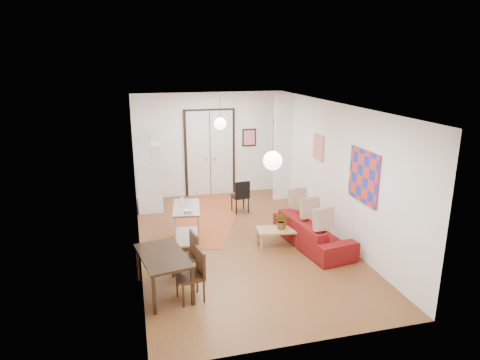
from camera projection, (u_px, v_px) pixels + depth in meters
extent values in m
plane|color=brown|center=(241.00, 242.00, 9.16)|extent=(7.00, 7.00, 0.00)
cube|color=white|center=(241.00, 105.00, 8.36)|extent=(4.20, 7.00, 0.02)
cube|color=white|center=(210.00, 144.00, 12.02)|extent=(4.20, 0.02, 2.90)
cube|color=white|center=(309.00, 247.00, 5.50)|extent=(4.20, 0.02, 2.90)
cube|color=white|center=(136.00, 184.00, 8.26)|extent=(0.02, 7.00, 2.90)
cube|color=white|center=(334.00, 170.00, 9.26)|extent=(0.02, 7.00, 2.90)
cube|color=silver|center=(210.00, 154.00, 12.05)|extent=(1.44, 0.06, 2.50)
cube|color=white|center=(283.00, 148.00, 11.58)|extent=(0.50, 0.10, 2.90)
cube|color=white|center=(141.00, 146.00, 9.57)|extent=(0.35, 1.00, 0.70)
cube|color=red|center=(364.00, 176.00, 8.04)|extent=(0.05, 1.00, 1.00)
cube|color=beige|center=(319.00, 147.00, 9.91)|extent=(0.05, 0.50, 0.60)
cube|color=red|center=(249.00, 138.00, 12.23)|extent=(0.40, 0.03, 0.50)
cube|color=#915E3C|center=(134.00, 140.00, 9.99)|extent=(0.03, 0.44, 0.54)
sphere|color=silver|center=(220.00, 124.00, 10.40)|extent=(0.30, 0.30, 0.30)
cylinder|color=black|center=(220.00, 107.00, 10.29)|extent=(0.01, 0.01, 0.50)
sphere|color=silver|center=(273.00, 161.00, 6.68)|extent=(0.30, 0.30, 0.30)
cylinder|color=black|center=(273.00, 135.00, 6.57)|extent=(0.01, 0.01, 0.50)
cube|color=#B25E2C|center=(208.00, 217.00, 10.59)|extent=(2.64, 3.90, 0.01)
imported|color=maroon|center=(313.00, 232.00, 8.91)|extent=(1.10, 2.18, 0.61)
cube|color=tan|center=(277.00, 230.00, 8.88)|extent=(0.89, 0.56, 0.04)
cube|color=tan|center=(263.00, 244.00, 8.67)|extent=(0.05, 0.05, 0.34)
cube|color=tan|center=(297.00, 240.00, 8.85)|extent=(0.05, 0.05, 0.34)
cube|color=tan|center=(257.00, 236.00, 9.02)|extent=(0.05, 0.05, 0.34)
cube|color=tan|center=(291.00, 233.00, 9.20)|extent=(0.05, 0.05, 0.34)
imported|color=#32662E|center=(282.00, 220.00, 8.85)|extent=(0.36, 0.32, 0.36)
cube|color=silver|center=(186.00, 208.00, 8.86)|extent=(0.68, 1.14, 0.04)
cube|color=silver|center=(187.00, 236.00, 9.04)|extent=(0.64, 1.10, 0.03)
cylinder|color=silver|center=(179.00, 236.00, 8.45)|extent=(0.04, 0.04, 0.81)
cylinder|color=silver|center=(202.00, 234.00, 8.56)|extent=(0.04, 0.04, 0.81)
cylinder|color=silver|center=(174.00, 218.00, 9.38)|extent=(0.04, 0.04, 0.81)
cylinder|color=silver|center=(194.00, 217.00, 9.49)|extent=(0.04, 0.04, 0.81)
imported|color=silver|center=(188.00, 211.00, 8.57)|extent=(0.24, 0.24, 0.05)
imported|color=#5593B8|center=(182.00, 199.00, 9.05)|extent=(0.10, 0.10, 0.17)
cube|color=silver|center=(149.00, 178.00, 10.86)|extent=(0.62, 0.62, 1.73)
cube|color=black|center=(163.00, 256.00, 7.02)|extent=(0.92, 1.35, 0.04)
cube|color=black|center=(146.00, 295.00, 6.51)|extent=(0.06, 0.06, 0.64)
cube|color=black|center=(187.00, 290.00, 6.66)|extent=(0.06, 0.06, 0.64)
cube|color=black|center=(143.00, 262.00, 7.58)|extent=(0.06, 0.06, 0.64)
cube|color=black|center=(178.00, 258.00, 7.73)|extent=(0.06, 0.06, 0.64)
cube|color=#3B2312|center=(184.00, 258.00, 7.51)|extent=(0.47, 0.46, 0.04)
cube|color=#3B2312|center=(183.00, 242.00, 7.62)|extent=(0.11, 0.39, 0.42)
cylinder|color=#3B2312|center=(177.00, 274.00, 7.37)|extent=(0.03, 0.03, 0.41)
cylinder|color=#3B2312|center=(196.00, 272.00, 7.45)|extent=(0.03, 0.03, 0.41)
cylinder|color=#3B2312|center=(175.00, 265.00, 7.69)|extent=(0.03, 0.03, 0.41)
cylinder|color=#3B2312|center=(193.00, 263.00, 7.77)|extent=(0.03, 0.03, 0.41)
cube|color=#3B2312|center=(190.00, 277.00, 6.86)|extent=(0.47, 0.46, 0.04)
cube|color=#3B2312|center=(188.00, 259.00, 6.97)|extent=(0.11, 0.39, 0.42)
cylinder|color=#3B2312|center=(182.00, 295.00, 6.72)|extent=(0.03, 0.03, 0.41)
cylinder|color=#3B2312|center=(202.00, 293.00, 6.80)|extent=(0.03, 0.03, 0.41)
cylinder|color=#3B2312|center=(179.00, 284.00, 7.04)|extent=(0.03, 0.03, 0.41)
cylinder|color=#3B2312|center=(199.00, 282.00, 7.12)|extent=(0.03, 0.03, 0.41)
cube|color=black|center=(240.00, 196.00, 10.84)|extent=(0.43, 0.43, 0.04)
cube|color=black|center=(238.00, 186.00, 10.94)|extent=(0.39, 0.09, 0.41)
cylinder|color=black|center=(235.00, 207.00, 10.70)|extent=(0.03, 0.03, 0.41)
cylinder|color=black|center=(248.00, 206.00, 10.78)|extent=(0.03, 0.03, 0.41)
cylinder|color=black|center=(232.00, 203.00, 11.01)|extent=(0.03, 0.03, 0.41)
cylinder|color=black|center=(245.00, 202.00, 11.09)|extent=(0.03, 0.03, 0.41)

